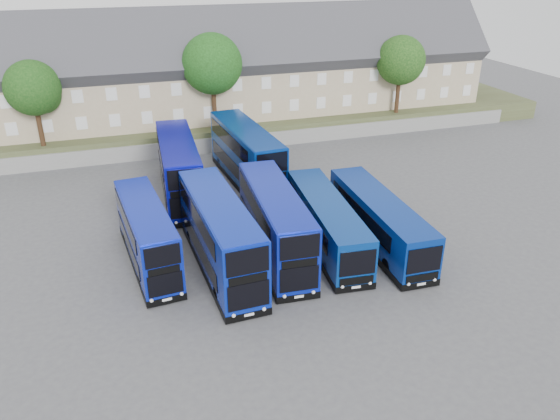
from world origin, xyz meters
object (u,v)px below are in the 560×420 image
Objects in this scene: tree_far at (417,46)px; coach_east_a at (326,224)px; tree_mid at (213,66)px; tree_west at (35,90)px; dd_front_left at (147,236)px; tree_east at (401,62)px; dd_front_mid at (220,237)px.

coach_east_a is at bearing -128.96° from tree_far.
coach_east_a is at bearing -83.33° from tree_mid.
tree_far is (23.38, 28.92, 6.14)m from coach_east_a.
tree_far reaches higher than tree_west.
coach_east_a is at bearing -11.09° from dd_front_left.
dd_front_mid is at bearing -137.46° from tree_east.
tree_west is 42.58m from tree_far.
tree_mid reaches higher than coach_east_a.
dd_front_mid is 33.97m from tree_east.
tree_west is 0.83× the size of tree_mid.
tree_mid reaches higher than dd_front_mid.
dd_front_left is 1.11× the size of tree_mid.
tree_west is at bearing 135.52° from coach_east_a.
dd_front_left is 22.44m from tree_west.
coach_east_a is 1.57× the size of tree_west.
tree_mid is at bearing 62.10° from dd_front_left.
tree_west is 0.88× the size of tree_far.
tree_east reaches higher than tree_west.
coach_east_a is 1.47× the size of tree_east.
coach_east_a is 23.48m from tree_mid.
tree_far is at bearing 14.04° from tree_mid.
tree_west is 0.94× the size of tree_east.
dd_front_mid is at bearing -30.61° from dd_front_left.
tree_west is (-11.26, 22.70, 4.80)m from dd_front_mid.
tree_mid is 1.12× the size of tree_east.
tree_west reaches higher than coach_east_a.
tree_far reaches higher than coach_east_a.
tree_mid is 20.02m from tree_east.
dd_front_mid is 43.09m from tree_far.
tree_mid is (-2.62, 22.42, 6.48)m from coach_east_a.
tree_far is (42.00, 7.00, 0.68)m from tree_west.
tree_far is at bearing 49.40° from tree_east.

